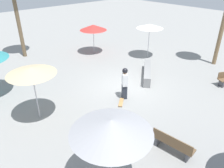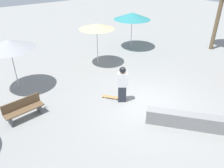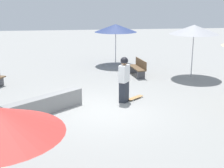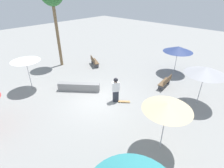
% 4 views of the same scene
% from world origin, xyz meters
% --- Properties ---
extents(ground_plane, '(60.00, 60.00, 0.00)m').
position_xyz_m(ground_plane, '(0.00, 0.00, 0.00)').
color(ground_plane, gray).
extents(skater_main, '(0.53, 0.49, 1.76)m').
position_xyz_m(skater_main, '(0.82, -0.92, 0.95)').
color(skater_main, '#282D38').
rests_on(skater_main, ground_plane).
extents(skateboard, '(0.66, 0.75, 0.07)m').
position_xyz_m(skateboard, '(1.10, -1.43, 0.06)').
color(skateboard, '#B7844C').
rests_on(skateboard, ground_plane).
extents(concrete_ledge, '(2.27, 2.64, 0.61)m').
position_xyz_m(concrete_ledge, '(-0.02, 2.01, 0.31)').
color(concrete_ledge, gray).
rests_on(concrete_ledge, ground_plane).
extents(bench_far, '(1.64, 0.60, 0.85)m').
position_xyz_m(bench_far, '(4.87, -2.39, 0.43)').
color(bench_far, '#47474C').
rests_on(bench_far, ground_plane).
extents(shade_umbrella_navy, '(2.50, 2.50, 2.41)m').
position_xyz_m(shade_umbrella_navy, '(7.93, -1.67, 2.18)').
color(shade_umbrella_navy, '#B7B7BC').
rests_on(shade_umbrella_navy, ground_plane).
extents(shade_umbrella_grey, '(2.42, 2.42, 2.61)m').
position_xyz_m(shade_umbrella_grey, '(4.34, -5.03, 2.38)').
color(shade_umbrella_grey, '#B7B7BC').
rests_on(shade_umbrella_grey, ground_plane).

